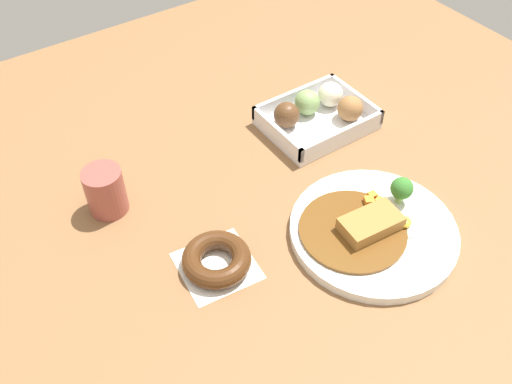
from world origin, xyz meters
The scene contains 5 objects.
ground_plane centered at (0.00, 0.00, 0.00)m, with size 1.60×1.60×0.00m, color brown.
curry_plate centered at (-0.09, 0.08, 0.01)m, with size 0.28×0.28×0.07m.
donut_box centered at (-0.21, -0.21, 0.02)m, with size 0.21×0.16×0.06m.
chocolate_ring_donut centered at (0.16, -0.01, 0.02)m, with size 0.13×0.13×0.03m.
coffee_mug centered at (0.24, -0.22, 0.04)m, with size 0.07×0.07×0.09m, color #9E4C42.
Camera 1 is at (0.41, 0.48, 0.73)m, focal length 39.69 mm.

